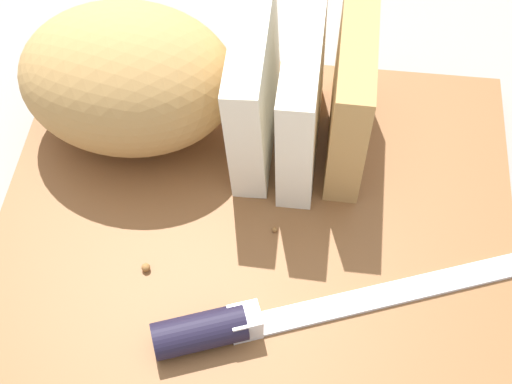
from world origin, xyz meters
TOP-DOWN VIEW (x-y plane):
  - ground_plane at (0.00, 0.00)m, footprint 3.00×3.00m
  - cutting_board at (0.00, 0.00)m, footprint 0.38×0.32m
  - bread_loaf at (-0.06, 0.07)m, footprint 0.26×0.13m
  - bread_knife at (0.01, -0.09)m, footprint 0.25×0.12m
  - crumb_near_knife at (-0.07, -0.05)m, footprint 0.01×0.01m
  - crumb_near_loaf at (0.01, -0.01)m, footprint 0.00×0.00m

SIDE VIEW (x-z plane):
  - ground_plane at x=0.00m, z-range 0.00..0.00m
  - cutting_board at x=0.00m, z-range 0.00..0.02m
  - crumb_near_loaf at x=0.01m, z-range 0.02..0.02m
  - crumb_near_knife at x=-0.07m, z-range 0.02..0.03m
  - bread_knife at x=0.01m, z-range 0.02..0.04m
  - bread_loaf at x=-0.06m, z-range 0.02..0.13m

